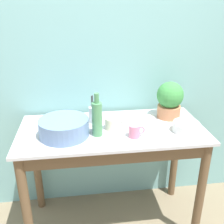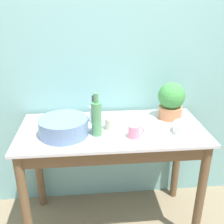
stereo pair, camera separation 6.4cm
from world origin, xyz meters
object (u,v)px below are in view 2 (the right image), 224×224
utensil_cup (95,114)px  potted_plant (171,100)px  mug_pink (134,131)px  bowl_small_enamel_white (186,128)px  bowl_wash_large (64,127)px  bottle_tall (97,118)px  mug_cream (112,123)px  tray_board (139,120)px

utensil_cup → potted_plant: bearing=1.0°
mug_pink → bowl_small_enamel_white: mug_pink is taller
bowl_wash_large → bottle_tall: bottle_tall is taller
potted_plant → mug_cream: 0.48m
potted_plant → bowl_wash_large: (-0.76, -0.19, -0.08)m
tray_board → bowl_wash_large: bearing=-163.5°
potted_plant → mug_cream: potted_plant is taller
potted_plant → bottle_tall: (-0.55, -0.21, -0.02)m
bottle_tall → potted_plant: bearing=21.3°
bowl_wash_large → mug_pink: (0.45, -0.08, -0.02)m
mug_pink → potted_plant: bearing=40.5°
mug_pink → bowl_small_enamel_white: (0.35, 0.03, -0.01)m
bowl_wash_large → utensil_cup: 0.28m
mug_pink → bowl_wash_large: bearing=170.3°
mug_pink → mug_cream: (-0.13, 0.13, -0.00)m
potted_plant → utensil_cup: 0.56m
tray_board → mug_cream: bearing=-153.8°
bottle_tall → bowl_small_enamel_white: bottle_tall is taller
potted_plant → utensil_cup: (-0.55, -0.01, -0.08)m
bowl_wash_large → mug_cream: (0.32, 0.05, -0.02)m
mug_cream → bottle_tall: bearing=-144.4°
bowl_small_enamel_white → tray_board: size_ratio=0.69×
mug_pink → bottle_tall: bearing=166.8°
bottle_tall → bowl_small_enamel_white: (0.59, -0.03, -0.09)m
mug_pink → mug_cream: same height
potted_plant → tray_board: (-0.24, -0.04, -0.13)m
mug_cream → bowl_small_enamel_white: mug_cream is taller
bowl_wash_large → bottle_tall: bearing=-5.8°
bowl_small_enamel_white → utensil_cup: size_ratio=0.88×
bottle_tall → bowl_small_enamel_white: 0.59m
bottle_tall → bowl_small_enamel_white: size_ratio=1.64×
bottle_tall → mug_cream: size_ratio=2.19×
utensil_cup → tray_board: size_ratio=0.78×
bowl_small_enamel_white → mug_pink: bearing=-175.3°
potted_plant → mug_cream: bearing=-162.6°
bowl_wash_large → bottle_tall: 0.22m
bowl_wash_large → bowl_small_enamel_white: 0.80m
bowl_wash_large → bottle_tall: size_ratio=1.11×
bottle_tall → tray_board: size_ratio=1.13×
bowl_wash_large → tray_board: (0.52, 0.16, -0.05)m
bottle_tall → utensil_cup: 0.21m
tray_board → utensil_cup: bearing=174.8°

